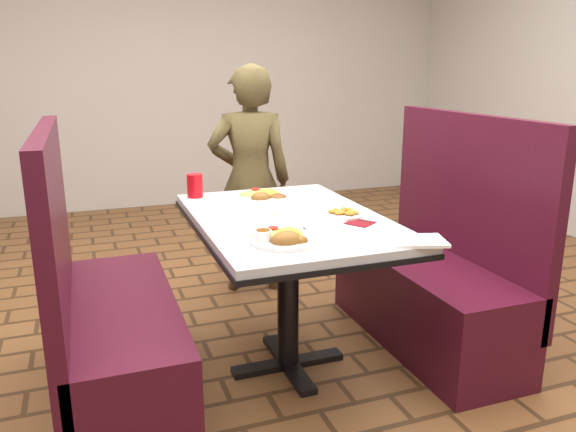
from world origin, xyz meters
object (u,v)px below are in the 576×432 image
at_px(near_dinner_plate, 283,235).
at_px(plantain_plate, 343,213).
at_px(dining_table, 288,236).
at_px(booth_bench_left, 110,329).
at_px(booth_bench_right, 434,281).
at_px(red_tumbler, 195,186).
at_px(far_dinner_plate, 264,194).
at_px(diner_person, 250,181).

relative_size(near_dinner_plate, plantain_plate, 1.46).
relative_size(dining_table, near_dinner_plate, 4.41).
height_order(booth_bench_left, booth_bench_right, same).
height_order(near_dinner_plate, red_tumbler, red_tumbler).
height_order(booth_bench_right, near_dinner_plate, booth_bench_right).
xyz_separation_m(booth_bench_right, plantain_plate, (-0.57, -0.08, 0.43)).
bearing_deg(plantain_plate, booth_bench_left, 175.41).
xyz_separation_m(near_dinner_plate, far_dinner_plate, (0.15, 0.71, -0.00)).
relative_size(far_dinner_plate, red_tumbler, 2.45).
relative_size(booth_bench_right, near_dinner_plate, 4.37).
xyz_separation_m(booth_bench_left, booth_bench_right, (1.60, 0.00, 0.00)).
bearing_deg(far_dinner_plate, red_tumbler, 152.13).
distance_m(plantain_plate, red_tumbler, 0.82).
xyz_separation_m(booth_bench_left, far_dinner_plate, (0.80, 0.35, 0.45)).
distance_m(dining_table, near_dinner_plate, 0.40).
relative_size(diner_person, near_dinner_plate, 5.15).
xyz_separation_m(diner_person, far_dinner_plate, (-0.13, -0.68, 0.07)).
xyz_separation_m(booth_bench_left, red_tumbler, (0.48, 0.52, 0.48)).
height_order(booth_bench_left, diner_person, diner_person).
bearing_deg(dining_table, red_tumbler, 121.48).
height_order(dining_table, red_tumbler, red_tumbler).
bearing_deg(red_tumbler, dining_table, -58.52).
xyz_separation_m(dining_table, far_dinner_plate, (-0.00, 0.35, 0.12)).
bearing_deg(near_dinner_plate, plantain_plate, 35.41).
bearing_deg(far_dinner_plate, booth_bench_right, -23.72).
bearing_deg(far_dinner_plate, dining_table, -89.65).
relative_size(booth_bench_right, diner_person, 0.85).
xyz_separation_m(dining_table, plantain_plate, (0.23, -0.08, 0.11)).
xyz_separation_m(near_dinner_plate, red_tumbler, (-0.17, 0.87, 0.03)).
bearing_deg(diner_person, red_tumbler, 62.16).
bearing_deg(far_dinner_plate, diner_person, 79.46).
distance_m(dining_table, booth_bench_left, 0.86).
distance_m(diner_person, red_tumbler, 0.69).
height_order(diner_person, red_tumbler, diner_person).
height_order(booth_bench_left, plantain_plate, booth_bench_left).
distance_m(dining_table, plantain_plate, 0.27).
bearing_deg(far_dinner_plate, near_dinner_plate, -101.82).
bearing_deg(booth_bench_left, near_dinner_plate, -28.66).
bearing_deg(plantain_plate, dining_table, 160.37).
xyz_separation_m(booth_bench_right, far_dinner_plate, (-0.80, 0.35, 0.45)).
relative_size(booth_bench_left, near_dinner_plate, 4.37).
distance_m(booth_bench_right, plantain_plate, 0.72).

